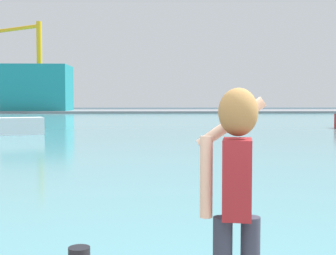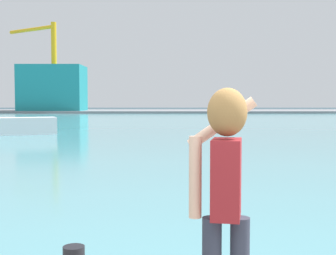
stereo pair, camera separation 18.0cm
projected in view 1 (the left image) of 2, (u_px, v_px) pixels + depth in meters
ground_plane at (163, 121)px, 52.59m from camera, size 220.00×220.00×0.00m
harbor_water at (163, 120)px, 54.59m from camera, size 140.00×100.00×0.02m
far_shore_dock at (159, 111)px, 94.49m from camera, size 140.00×20.00×0.43m
person_photographer at (236, 183)px, 3.28m from camera, size 0.53×0.56×1.74m
warehouse_left at (38, 88)px, 89.93m from camera, size 12.11×8.88×8.80m
port_crane at (33, 56)px, 87.31m from camera, size 11.25×8.28×16.68m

